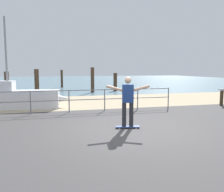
% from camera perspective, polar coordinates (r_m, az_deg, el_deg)
% --- Properties ---
extents(ground_plane, '(24.00, 10.00, 0.04)m').
position_cam_1_polar(ground_plane, '(6.83, 6.00, -10.34)').
color(ground_plane, '#474444').
rests_on(ground_plane, ground).
extents(beach_strip, '(24.00, 6.00, 0.04)m').
position_cam_1_polar(beach_strip, '(14.44, -5.26, -1.37)').
color(beach_strip, tan).
rests_on(beach_strip, ground).
extents(sea_surface, '(72.00, 50.00, 0.04)m').
position_cam_1_polar(sea_surface, '(42.22, -11.53, 3.73)').
color(sea_surface, slate).
rests_on(sea_surface, ground).
extents(railing_fence, '(10.05, 0.05, 1.05)m').
position_cam_1_polar(railing_fence, '(10.81, -10.45, -0.37)').
color(railing_fence, slate).
rests_on(railing_fence, ground).
extents(sailboat, '(5.03, 1.79, 4.54)m').
position_cam_1_polar(sailboat, '(12.79, -21.98, -0.50)').
color(sailboat, silver).
rests_on(sailboat, ground).
extents(skateboard, '(0.82, 0.35, 0.08)m').
position_cam_1_polar(skateboard, '(7.91, 3.83, -7.47)').
color(skateboard, '#334C8C').
rests_on(skateboard, ground).
extents(skateboarder, '(1.44, 0.37, 1.65)m').
position_cam_1_polar(skateboarder, '(7.73, 3.88, -0.62)').
color(skateboarder, '#26262B').
rests_on(skateboarder, skateboard).
extents(bollard_short, '(0.18, 0.18, 0.81)m').
position_cam_1_polar(bollard_short, '(14.04, 25.15, -0.52)').
color(bollard_short, '#422D1E').
rests_on(bollard_short, ground).
extents(seagull, '(0.42, 0.32, 0.18)m').
position_cam_1_polar(seagull, '(14.00, 25.31, 1.43)').
color(seagull, white).
rests_on(seagull, bollard_short).
extents(groyne_post_0, '(0.35, 0.35, 1.80)m').
position_cam_1_polar(groyne_post_0, '(20.31, -24.26, 2.92)').
color(groyne_post_0, '#422D1E').
rests_on(groyne_post_0, ground).
extents(groyne_post_1, '(0.36, 0.36, 2.00)m').
position_cam_1_polar(groyne_post_1, '(20.02, -17.87, 3.42)').
color(groyne_post_1, '#422D1E').
rests_on(groyne_post_1, ground).
extents(groyne_post_2, '(0.25, 0.25, 1.92)m').
position_cam_1_polar(groyne_post_2, '(25.99, -12.14, 4.15)').
color(groyne_post_2, '#422D1E').
rests_on(groyne_post_2, ground).
extents(groyne_post_3, '(0.30, 0.30, 2.14)m').
position_cam_1_polar(groyne_post_3, '(19.97, -4.78, 3.91)').
color(groyne_post_3, '#422D1E').
rests_on(groyne_post_3, ground).
extents(groyne_post_4, '(0.33, 0.33, 1.64)m').
position_cam_1_polar(groyne_post_4, '(21.39, 0.80, 3.44)').
color(groyne_post_4, '#422D1E').
rests_on(groyne_post_4, ground).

